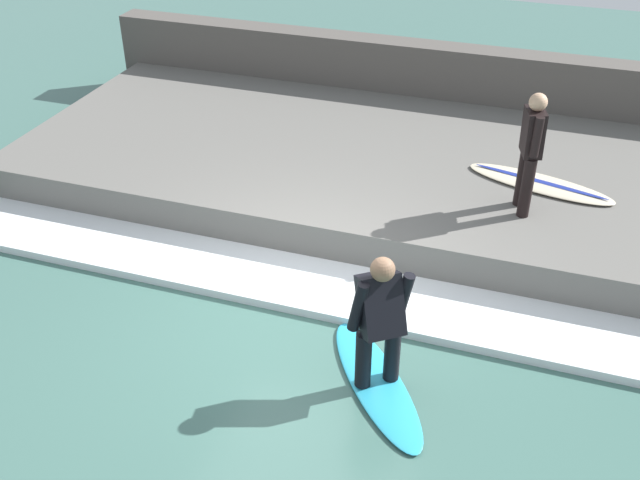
{
  "coord_description": "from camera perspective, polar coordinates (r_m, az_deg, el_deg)",
  "views": [
    {
      "loc": [
        -6.15,
        -2.27,
        5.32
      ],
      "look_at": [
        0.6,
        0.0,
        0.7
      ],
      "focal_mm": 42.0,
      "sensor_mm": 36.0,
      "label": 1
    }
  ],
  "objects": [
    {
      "name": "surfer_waiting_near",
      "position": [
        9.3,
        15.76,
        6.84
      ],
      "size": [
        0.51,
        0.31,
        1.54
      ],
      "color": "black",
      "rests_on": "concrete_ledge"
    },
    {
      "name": "concrete_ledge",
      "position": [
        10.93,
        4.5,
        5.38
      ],
      "size": [
        4.4,
        10.42,
        0.55
      ],
      "primitive_type": "cube",
      "color": "#66635E",
      "rests_on": "ground_plane"
    },
    {
      "name": "surfboard_riding",
      "position": [
        7.66,
        4.32,
        -10.78
      ],
      "size": [
        1.88,
        1.58,
        0.06
      ],
      "color": "#2DADD1",
      "rests_on": "ground_plane"
    },
    {
      "name": "ground_plane",
      "position": [
        8.44,
        -1.3,
        -6.09
      ],
      "size": [
        28.0,
        28.0,
        0.0
      ],
      "primitive_type": "plane",
      "color": "#426B60"
    },
    {
      "name": "surfer_riding",
      "position": [
        7.1,
        4.6,
        -5.82
      ],
      "size": [
        0.59,
        0.58,
        1.48
      ],
      "color": "black",
      "rests_on": "surfboard_riding"
    },
    {
      "name": "surfboard_waiting_near",
      "position": [
        10.31,
        16.4,
        4.16
      ],
      "size": [
        1.01,
        2.04,
        0.07
      ],
      "color": "beige",
      "rests_on": "concrete_ledge"
    },
    {
      "name": "back_wall",
      "position": [
        12.95,
        7.42,
        11.75
      ],
      "size": [
        0.5,
        10.94,
        1.38
      ],
      "primitive_type": "cube",
      "color": "#544F49",
      "rests_on": "ground_plane"
    },
    {
      "name": "wave_foam_crest",
      "position": [
        8.83,
        -0.07,
        -3.64
      ],
      "size": [
        1.03,
        9.9,
        0.11
      ],
      "primitive_type": "cube",
      "color": "white",
      "rests_on": "ground_plane"
    }
  ]
}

